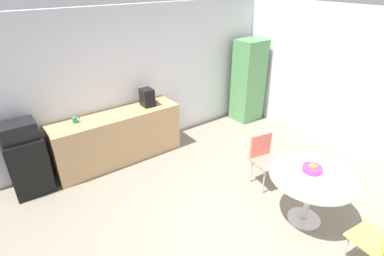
{
  "coord_description": "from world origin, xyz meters",
  "views": [
    {
      "loc": [
        -2.28,
        -1.91,
        3.06
      ],
      "look_at": [
        0.13,
        1.38,
        0.95
      ],
      "focal_mm": 28.25,
      "sensor_mm": 36.0,
      "label": 1
    }
  ],
  "objects_px": {
    "round_table": "(311,184)",
    "fruit_bowl": "(312,168)",
    "chair_coral": "(264,154)",
    "coffee_maker": "(147,97)",
    "mini_fridge": "(28,165)",
    "locker_cabinet": "(248,81)",
    "mug_green": "(75,120)",
    "chair_yellow": "(383,240)",
    "mug_white": "(154,103)",
    "microwave": "(18,131)"
  },
  "relations": [
    {
      "from": "mini_fridge",
      "to": "locker_cabinet",
      "type": "bearing_deg",
      "value": -1.25
    },
    {
      "from": "chair_coral",
      "to": "fruit_bowl",
      "type": "bearing_deg",
      "value": -96.77
    },
    {
      "from": "locker_cabinet",
      "to": "mug_white",
      "type": "relative_size",
      "value": 14.03
    },
    {
      "from": "round_table",
      "to": "fruit_bowl",
      "type": "distance_m",
      "value": 0.2
    },
    {
      "from": "mug_green",
      "to": "locker_cabinet",
      "type": "bearing_deg",
      "value": -2.6
    },
    {
      "from": "coffee_maker",
      "to": "locker_cabinet",
      "type": "bearing_deg",
      "value": -2.3
    },
    {
      "from": "fruit_bowl",
      "to": "mug_white",
      "type": "distance_m",
      "value": 2.92
    },
    {
      "from": "mini_fridge",
      "to": "coffee_maker",
      "type": "xyz_separation_m",
      "value": [
        2.1,
        0.0,
        0.61
      ]
    },
    {
      "from": "locker_cabinet",
      "to": "round_table",
      "type": "distance_m",
      "value": 3.34
    },
    {
      "from": "microwave",
      "to": "round_table",
      "type": "height_order",
      "value": "microwave"
    },
    {
      "from": "locker_cabinet",
      "to": "coffee_maker",
      "type": "xyz_separation_m",
      "value": [
        -2.49,
        0.1,
        0.15
      ]
    },
    {
      "from": "round_table",
      "to": "chair_yellow",
      "type": "height_order",
      "value": "chair_yellow"
    },
    {
      "from": "mini_fridge",
      "to": "fruit_bowl",
      "type": "relative_size",
      "value": 3.56
    },
    {
      "from": "coffee_maker",
      "to": "fruit_bowl",
      "type": "bearing_deg",
      "value": -73.9
    },
    {
      "from": "chair_coral",
      "to": "mug_white",
      "type": "bearing_deg",
      "value": 113.16
    },
    {
      "from": "mini_fridge",
      "to": "locker_cabinet",
      "type": "relative_size",
      "value": 0.5
    },
    {
      "from": "mug_white",
      "to": "mug_green",
      "type": "height_order",
      "value": "same"
    },
    {
      "from": "chair_coral",
      "to": "coffee_maker",
      "type": "relative_size",
      "value": 2.59
    },
    {
      "from": "mini_fridge",
      "to": "chair_yellow",
      "type": "distance_m",
      "value": 4.79
    },
    {
      "from": "fruit_bowl",
      "to": "coffee_maker",
      "type": "height_order",
      "value": "coffee_maker"
    },
    {
      "from": "locker_cabinet",
      "to": "chair_coral",
      "type": "relative_size",
      "value": 2.18
    },
    {
      "from": "locker_cabinet",
      "to": "round_table",
      "type": "relative_size",
      "value": 1.64
    },
    {
      "from": "mini_fridge",
      "to": "chair_coral",
      "type": "relative_size",
      "value": 1.09
    },
    {
      "from": "mini_fridge",
      "to": "chair_yellow",
      "type": "height_order",
      "value": "mini_fridge"
    },
    {
      "from": "round_table",
      "to": "mug_white",
      "type": "height_order",
      "value": "mug_white"
    },
    {
      "from": "mini_fridge",
      "to": "mug_green",
      "type": "xyz_separation_m",
      "value": [
        0.82,
        0.07,
        0.5
      ]
    },
    {
      "from": "chair_coral",
      "to": "mug_green",
      "type": "height_order",
      "value": "mug_green"
    },
    {
      "from": "chair_coral",
      "to": "fruit_bowl",
      "type": "relative_size",
      "value": 3.27
    },
    {
      "from": "locker_cabinet",
      "to": "mug_green",
      "type": "height_order",
      "value": "locker_cabinet"
    },
    {
      "from": "microwave",
      "to": "chair_coral",
      "type": "height_order",
      "value": "microwave"
    },
    {
      "from": "mini_fridge",
      "to": "round_table",
      "type": "distance_m",
      "value": 4.11
    },
    {
      "from": "fruit_bowl",
      "to": "coffee_maker",
      "type": "xyz_separation_m",
      "value": [
        -0.83,
        2.88,
        0.26
      ]
    },
    {
      "from": "mug_white",
      "to": "mug_green",
      "type": "xyz_separation_m",
      "value": [
        -1.39,
        0.13,
        0.0
      ]
    },
    {
      "from": "coffee_maker",
      "to": "chair_coral",
      "type": "bearing_deg",
      "value": -64.84
    },
    {
      "from": "chair_coral",
      "to": "coffee_maker",
      "type": "height_order",
      "value": "coffee_maker"
    },
    {
      "from": "mug_white",
      "to": "round_table",
      "type": "bearing_deg",
      "value": -77.15
    },
    {
      "from": "round_table",
      "to": "fruit_bowl",
      "type": "relative_size",
      "value": 4.34
    },
    {
      "from": "round_table",
      "to": "chair_yellow",
      "type": "xyz_separation_m",
      "value": [
        -0.11,
        -0.96,
        -0.09
      ]
    },
    {
      "from": "fruit_bowl",
      "to": "mug_white",
      "type": "xyz_separation_m",
      "value": [
        -0.72,
        2.82,
        0.15
      ]
    },
    {
      "from": "chair_yellow",
      "to": "mug_green",
      "type": "xyz_separation_m",
      "value": [
        -1.94,
        3.98,
        0.43
      ]
    },
    {
      "from": "fruit_bowl",
      "to": "mug_white",
      "type": "relative_size",
      "value": 1.97
    },
    {
      "from": "microwave",
      "to": "chair_yellow",
      "type": "height_order",
      "value": "microwave"
    },
    {
      "from": "round_table",
      "to": "coffee_maker",
      "type": "xyz_separation_m",
      "value": [
        -0.77,
        2.95,
        0.45
      ]
    },
    {
      "from": "mini_fridge",
      "to": "fruit_bowl",
      "type": "height_order",
      "value": "mini_fridge"
    },
    {
      "from": "mug_green",
      "to": "coffee_maker",
      "type": "bearing_deg",
      "value": -3.18
    },
    {
      "from": "coffee_maker",
      "to": "chair_yellow",
      "type": "bearing_deg",
      "value": -80.39
    },
    {
      "from": "locker_cabinet",
      "to": "chair_coral",
      "type": "height_order",
      "value": "locker_cabinet"
    },
    {
      "from": "locker_cabinet",
      "to": "mug_white",
      "type": "distance_m",
      "value": 2.38
    },
    {
      "from": "chair_yellow",
      "to": "coffee_maker",
      "type": "bearing_deg",
      "value": 99.61
    },
    {
      "from": "round_table",
      "to": "chair_yellow",
      "type": "relative_size",
      "value": 1.33
    }
  ]
}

